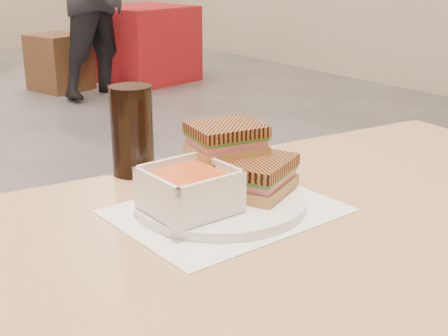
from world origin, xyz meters
TOP-DOWN VIEW (x-y plane):
  - main_table at (0.08, -2.11)m, footprint 1.27×0.83m
  - tray_liner at (0.01, -2.00)m, footprint 0.33×0.26m
  - plate at (0.01, -1.98)m, footprint 0.27×0.27m
  - soup_bowl at (-0.05, -2.00)m, footprint 0.12×0.12m
  - panini_lower at (0.07, -2.00)m, footprint 0.15×0.14m
  - panini_upper at (0.06, -1.94)m, footprint 0.13×0.11m
  - cola_glass at (-0.02, -1.76)m, footprint 0.07×0.07m
  - bg_table_1 at (2.35, 2.35)m, footprint 0.90×0.90m
  - bg_chair_1l at (1.56, 2.43)m, footprint 0.52×0.52m
  - bg_chair_1r at (2.72, 2.44)m, footprint 0.43×0.43m

SIDE VIEW (x-z plane):
  - bg_chair_1r at x=2.72m, z-range 0.00..0.41m
  - bg_chair_1l at x=1.56m, z-range 0.00..0.48m
  - bg_table_1 at x=2.35m, z-range 0.00..0.68m
  - main_table at x=0.08m, z-range 0.26..1.01m
  - tray_liner at x=0.01m, z-range 0.75..0.75m
  - plate at x=0.01m, z-range 0.75..0.77m
  - panini_lower at x=0.07m, z-range 0.77..0.82m
  - soup_bowl at x=-0.05m, z-range 0.76..0.83m
  - cola_glass at x=-0.02m, z-range 0.75..0.91m
  - panini_upper at x=0.06m, z-range 0.82..0.87m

